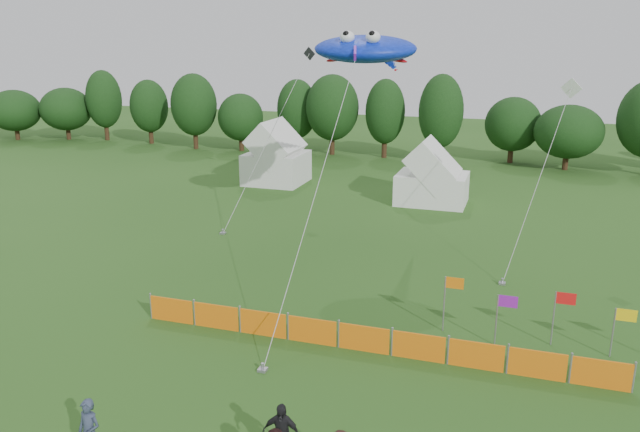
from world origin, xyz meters
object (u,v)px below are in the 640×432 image
(tent_left, at_px, (276,158))
(barrier_fence, at_px, (364,339))
(stingray_kite, at_px, (368,49))
(tent_right, at_px, (432,179))

(tent_left, xyz_separation_m, barrier_fence, (13.62, -25.08, -1.51))
(barrier_fence, relative_size, stingray_kite, 0.85)
(stingray_kite, bearing_deg, tent_left, 128.86)
(tent_right, xyz_separation_m, stingray_kite, (-2.17, -10.51, 8.82))
(tent_left, relative_size, tent_right, 0.93)
(barrier_fence, bearing_deg, tent_right, 92.27)
(tent_left, height_order, tent_right, tent_left)
(tent_left, distance_m, stingray_kite, 18.87)
(tent_right, height_order, barrier_fence, tent_right)
(tent_left, height_order, barrier_fence, tent_left)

